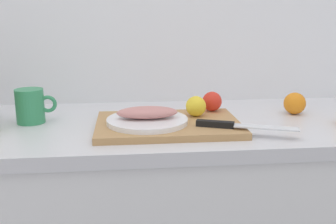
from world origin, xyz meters
TOP-DOWN VIEW (x-y plane):
  - back_wall at (0.00, 0.33)m, footprint 3.20×0.05m
  - cutting_board at (-0.01, -0.07)m, footprint 0.44×0.30m
  - white_plate at (-0.07, -0.09)m, footprint 0.24×0.24m
  - fish_fillet at (-0.07, -0.09)m, footprint 0.18×0.08m
  - chef_knife at (0.17, -0.17)m, footprint 0.28×0.13m
  - lemon_0 at (0.09, -0.02)m, footprint 0.07×0.07m
  - tomato_0 at (0.16, 0.04)m, footprint 0.07×0.07m
  - coffee_mug_1 at (-0.43, 0.03)m, footprint 0.13×0.09m
  - orange_0 at (0.45, 0.05)m, footprint 0.08×0.08m

SIDE VIEW (x-z plane):
  - cutting_board at x=-0.01m, z-range 0.90..0.92m
  - white_plate at x=-0.07m, z-range 0.92..0.93m
  - chef_knife at x=0.17m, z-range 0.92..0.94m
  - orange_0 at x=0.45m, z-range 0.90..0.98m
  - lemon_0 at x=0.09m, z-range 0.92..0.99m
  - tomato_0 at x=0.16m, z-range 0.92..0.99m
  - fish_fillet at x=-0.07m, z-range 0.94..0.97m
  - coffee_mug_1 at x=-0.43m, z-range 0.90..1.01m
  - back_wall at x=0.00m, z-range 0.00..2.50m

